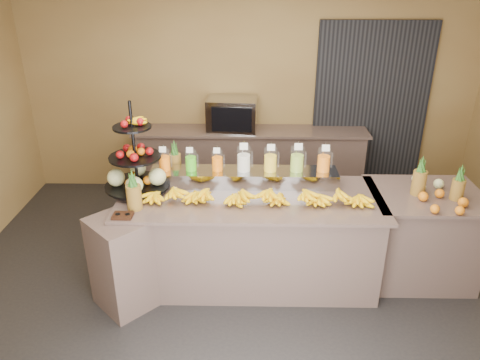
{
  "coord_description": "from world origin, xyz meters",
  "views": [
    {
      "loc": [
        -0.03,
        -3.64,
        2.95
      ],
      "look_at": [
        -0.1,
        0.3,
        1.11
      ],
      "focal_mm": 35.0,
      "sensor_mm": 36.0,
      "label": 1
    }
  ],
  "objects_px": {
    "pitcher_tray": "(244,177)",
    "right_fruit_pile": "(439,194)",
    "condiment_caddy": "(123,216)",
    "fruit_stand": "(141,168)",
    "oven_warmer": "(232,114)",
    "banana_heap": "(256,193)"
  },
  "relations": [
    {
      "from": "oven_warmer",
      "to": "condiment_caddy",
      "type": "bearing_deg",
      "value": -106.16
    },
    {
      "from": "pitcher_tray",
      "to": "oven_warmer",
      "type": "height_order",
      "value": "oven_warmer"
    },
    {
      "from": "pitcher_tray",
      "to": "fruit_stand",
      "type": "xyz_separation_m",
      "value": [
        -0.99,
        -0.14,
        0.15
      ]
    },
    {
      "from": "banana_heap",
      "to": "fruit_stand",
      "type": "height_order",
      "value": "fruit_stand"
    },
    {
      "from": "condiment_caddy",
      "to": "pitcher_tray",
      "type": "bearing_deg",
      "value": 33.18
    },
    {
      "from": "banana_heap",
      "to": "condiment_caddy",
      "type": "bearing_deg",
      "value": -164.78
    },
    {
      "from": "right_fruit_pile",
      "to": "banana_heap",
      "type": "bearing_deg",
      "value": -179.02
    },
    {
      "from": "pitcher_tray",
      "to": "condiment_caddy",
      "type": "distance_m",
      "value": 1.25
    },
    {
      "from": "pitcher_tray",
      "to": "fruit_stand",
      "type": "relative_size",
      "value": 2.08
    },
    {
      "from": "pitcher_tray",
      "to": "right_fruit_pile",
      "type": "bearing_deg",
      "value": -10.61
    },
    {
      "from": "banana_heap",
      "to": "oven_warmer",
      "type": "xyz_separation_m",
      "value": [
        -0.29,
        2.04,
        0.13
      ]
    },
    {
      "from": "pitcher_tray",
      "to": "right_fruit_pile",
      "type": "relative_size",
      "value": 4.09
    },
    {
      "from": "banana_heap",
      "to": "condiment_caddy",
      "type": "height_order",
      "value": "banana_heap"
    },
    {
      "from": "fruit_stand",
      "to": "condiment_caddy",
      "type": "relative_size",
      "value": 5.15
    },
    {
      "from": "banana_heap",
      "to": "fruit_stand",
      "type": "bearing_deg",
      "value": 168.57
    },
    {
      "from": "condiment_caddy",
      "to": "oven_warmer",
      "type": "bearing_deg",
      "value": 69.59
    },
    {
      "from": "banana_heap",
      "to": "fruit_stand",
      "type": "distance_m",
      "value": 1.14
    },
    {
      "from": "condiment_caddy",
      "to": "right_fruit_pile",
      "type": "bearing_deg",
      "value": 6.91
    },
    {
      "from": "condiment_caddy",
      "to": "right_fruit_pile",
      "type": "height_order",
      "value": "right_fruit_pile"
    },
    {
      "from": "fruit_stand",
      "to": "banana_heap",
      "type": "bearing_deg",
      "value": -7.57
    },
    {
      "from": "condiment_caddy",
      "to": "oven_warmer",
      "type": "distance_m",
      "value": 2.52
    },
    {
      "from": "banana_heap",
      "to": "right_fruit_pile",
      "type": "height_order",
      "value": "right_fruit_pile"
    }
  ]
}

